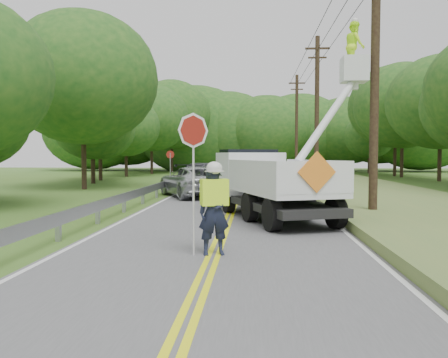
{
  "coord_description": "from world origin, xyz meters",
  "views": [
    {
      "loc": [
        0.88,
        -7.5,
        2.21
      ],
      "look_at": [
        0.0,
        6.0,
        1.5
      ],
      "focal_mm": 37.47,
      "sensor_mm": 36.0,
      "label": 1
    }
  ],
  "objects": [
    {
      "name": "guardrail",
      "position": [
        -4.02,
        14.91,
        0.55
      ],
      "size": [
        0.18,
        48.0,
        0.77
      ],
      "color": "#A1A2A9",
      "rests_on": "ground"
    },
    {
      "name": "tall_grass_verge",
      "position": [
        7.1,
        14.0,
        0.15
      ],
      "size": [
        7.0,
        96.0,
        0.3
      ],
      "primitive_type": "cube",
      "color": "#5A763A",
      "rests_on": "ground"
    },
    {
      "name": "treeline_left",
      "position": [
        -10.5,
        31.58,
        6.06
      ],
      "size": [
        10.78,
        56.98,
        11.45
      ],
      "color": "#332319",
      "rests_on": "ground"
    },
    {
      "name": "stop_sign_permanent",
      "position": [
        -4.5,
        22.08,
        1.64
      ],
      "size": [
        0.53,
        0.09,
        2.47
      ],
      "color": "#A1A2A9",
      "rests_on": "ground"
    },
    {
      "name": "flagger",
      "position": [
        -0.0,
        2.58,
        1.12
      ],
      "size": [
        1.14,
        0.65,
        3.08
      ],
      "color": "#191E33",
      "rests_on": "road"
    },
    {
      "name": "suv_darkgrey",
      "position": [
        -2.44,
        23.94,
        0.84
      ],
      "size": [
        3.73,
        6.08,
        1.65
      ],
      "primitive_type": "imported",
      "rotation": [
        0.0,
        0.0,
        2.87
      ],
      "color": "#383A40",
      "rests_on": "road"
    },
    {
      "name": "ground",
      "position": [
        0.0,
        0.0,
        0.0
      ],
      "size": [
        140.0,
        140.0,
        0.0
      ],
      "primitive_type": "plane",
      "color": "#3A5216",
      "rests_on": "ground"
    },
    {
      "name": "treeline_horizon",
      "position": [
        -0.52,
        56.17,
        5.5
      ],
      "size": [
        57.32,
        14.14,
        12.31
      ],
      "color": "#1B4C1A",
      "rests_on": "ground"
    },
    {
      "name": "road",
      "position": [
        0.0,
        14.0,
        0.01
      ],
      "size": [
        7.2,
        96.0,
        0.03
      ],
      "color": "#555457",
      "rests_on": "ground"
    },
    {
      "name": "utility_poles",
      "position": [
        5.0,
        17.02,
        5.27
      ],
      "size": [
        1.6,
        43.3,
        10.0
      ],
      "color": "black",
      "rests_on": "ground"
    },
    {
      "name": "suv_silver",
      "position": [
        -2.32,
        16.74,
        0.8
      ],
      "size": [
        4.66,
        6.16,
        1.56
      ],
      "primitive_type": "imported",
      "rotation": [
        0.0,
        0.0,
        3.57
      ],
      "color": "#B2B5B9",
      "rests_on": "road"
    },
    {
      "name": "bucket_truck",
      "position": [
        1.43,
        9.39,
        1.54
      ],
      "size": [
        5.41,
        7.23,
        6.74
      ],
      "color": "black",
      "rests_on": "road"
    }
  ]
}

